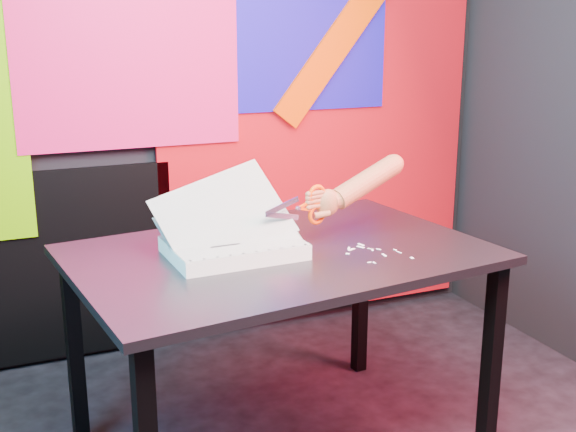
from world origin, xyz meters
name	(u,v)px	position (x,y,z in m)	size (l,w,h in m)	color
room	(340,74)	(0.00, 0.00, 1.35)	(3.01, 3.01, 2.71)	black
backdrop	(202,141)	(0.06, 1.46, 0.96)	(2.88, 0.05, 2.08)	red
work_table	(280,273)	(0.01, 0.44, 0.67)	(1.42, 1.03, 0.75)	black
printout_stack	(233,246)	(-0.14, 0.45, 0.78)	(0.47, 0.32, 0.31)	silver
scissors	(313,205)	(0.14, 0.46, 0.88)	(0.24, 0.07, 0.14)	silver
hand_forearm	(360,185)	(0.35, 0.51, 0.93)	(0.42, 0.14, 0.18)	#B76341
paper_clippings	(369,251)	(0.28, 0.32, 0.75)	(0.18, 0.21, 0.00)	white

